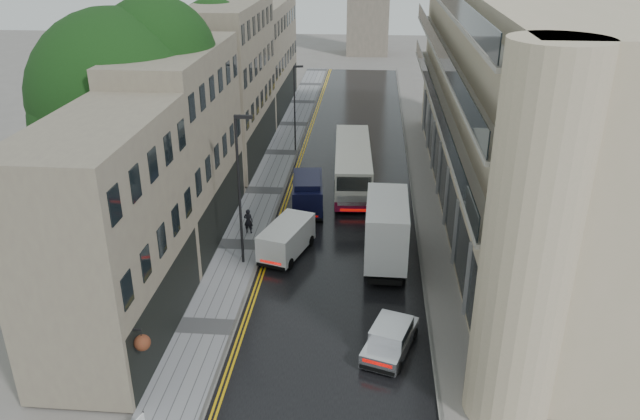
% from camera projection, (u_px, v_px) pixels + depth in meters
% --- Properties ---
extents(road, '(9.00, 85.00, 0.02)m').
position_uv_depth(road, '(347.00, 194.00, 43.77)').
color(road, black).
rests_on(road, ground).
extents(left_sidewalk, '(2.70, 85.00, 0.12)m').
position_uv_depth(left_sidewalk, '(265.00, 191.00, 44.20)').
color(left_sidewalk, gray).
rests_on(left_sidewalk, ground).
extents(right_sidewalk, '(1.80, 85.00, 0.12)m').
position_uv_depth(right_sidewalk, '(425.00, 196.00, 43.34)').
color(right_sidewalk, slate).
rests_on(right_sidewalk, ground).
extents(old_shop_row, '(4.50, 56.00, 12.00)m').
position_uv_depth(old_shop_row, '(218.00, 99.00, 44.30)').
color(old_shop_row, gray).
rests_on(old_shop_row, ground).
extents(modern_block, '(8.00, 40.00, 14.00)m').
position_uv_depth(modern_block, '(514.00, 106.00, 38.73)').
color(modern_block, '#C7B294').
rests_on(modern_block, ground).
extents(tree_near, '(10.56, 10.56, 13.89)m').
position_uv_depth(tree_near, '(122.00, 125.00, 35.07)').
color(tree_near, black).
rests_on(tree_near, ground).
extents(tree_far, '(9.24, 9.24, 12.46)m').
position_uv_depth(tree_far, '(191.00, 85.00, 47.14)').
color(tree_far, black).
rests_on(tree_far, ground).
extents(cream_bus, '(2.97, 10.88, 2.94)m').
position_uv_depth(cream_bus, '(337.00, 181.00, 42.06)').
color(cream_bus, silver).
rests_on(cream_bus, road).
extents(white_lorry, '(2.30, 7.39, 3.86)m').
position_uv_depth(white_lorry, '(367.00, 242.00, 32.92)').
color(white_lorry, silver).
rests_on(white_lorry, road).
extents(silver_hatchback, '(2.68, 4.02, 1.39)m').
position_uv_depth(silver_hatchback, '(364.00, 351.00, 26.45)').
color(silver_hatchback, silver).
rests_on(silver_hatchback, road).
extents(white_van, '(2.96, 4.58, 1.91)m').
position_uv_depth(white_van, '(262.00, 248.00, 34.39)').
color(white_van, white).
rests_on(white_van, road).
extents(navy_van, '(2.38, 4.96, 2.44)m').
position_uv_depth(navy_van, '(294.00, 202.00, 39.56)').
color(navy_van, black).
rests_on(navy_van, road).
extents(pedestrian, '(0.62, 0.45, 1.56)m').
position_uv_depth(pedestrian, '(248.00, 221.00, 37.72)').
color(pedestrian, black).
rests_on(pedestrian, left_sidewalk).
extents(lamp_post_near, '(0.94, 0.21, 8.37)m').
position_uv_depth(lamp_post_near, '(239.00, 192.00, 33.01)').
color(lamp_post_near, black).
rests_on(lamp_post_near, left_sidewalk).
extents(lamp_post_far, '(0.81, 0.34, 7.00)m').
position_uv_depth(lamp_post_far, '(295.00, 109.00, 50.79)').
color(lamp_post_far, black).
rests_on(lamp_post_far, left_sidewalk).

